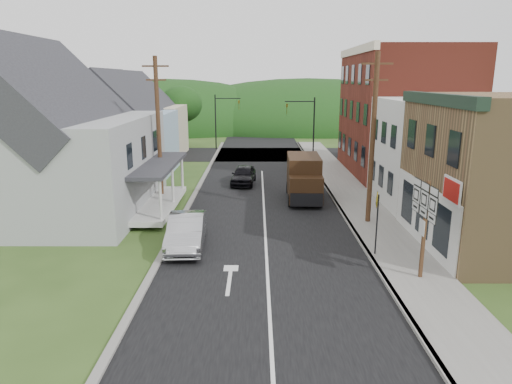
{
  "coord_description": "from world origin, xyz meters",
  "views": [
    {
      "loc": [
        -0.42,
        -20.18,
        7.65
      ],
      "look_at": [
        -0.47,
        1.77,
        2.2
      ],
      "focal_mm": 32.0,
      "sensor_mm": 36.0,
      "label": 1
    }
  ],
  "objects_px": {
    "dark_sedan": "(244,175)",
    "warning_sign": "(377,214)",
    "delivery_van": "(304,178)",
    "route_sign_cluster": "(424,216)",
    "silver_sedan": "(186,232)"
  },
  "relations": [
    {
      "from": "route_sign_cluster",
      "to": "silver_sedan",
      "type": "bearing_deg",
      "value": 157.1
    },
    {
      "from": "dark_sedan",
      "to": "silver_sedan",
      "type": "bearing_deg",
      "value": -94.45
    },
    {
      "from": "dark_sedan",
      "to": "delivery_van",
      "type": "bearing_deg",
      "value": -42.97
    },
    {
      "from": "silver_sedan",
      "to": "delivery_van",
      "type": "relative_size",
      "value": 0.9
    },
    {
      "from": "warning_sign",
      "to": "dark_sedan",
      "type": "bearing_deg",
      "value": 133.42
    },
    {
      "from": "dark_sedan",
      "to": "delivery_van",
      "type": "height_order",
      "value": "delivery_van"
    },
    {
      "from": "delivery_van",
      "to": "dark_sedan",
      "type": "bearing_deg",
      "value": 133.46
    },
    {
      "from": "delivery_van",
      "to": "warning_sign",
      "type": "bearing_deg",
      "value": -75.83
    },
    {
      "from": "delivery_van",
      "to": "warning_sign",
      "type": "relative_size",
      "value": 1.79
    },
    {
      "from": "dark_sedan",
      "to": "warning_sign",
      "type": "xyz_separation_m",
      "value": [
        6.2,
        -14.38,
        1.29
      ]
    },
    {
      "from": "dark_sedan",
      "to": "delivery_van",
      "type": "relative_size",
      "value": 0.79
    },
    {
      "from": "warning_sign",
      "to": "route_sign_cluster",
      "type": "bearing_deg",
      "value": -44.99
    },
    {
      "from": "warning_sign",
      "to": "silver_sedan",
      "type": "bearing_deg",
      "value": -167.74
    },
    {
      "from": "delivery_van",
      "to": "route_sign_cluster",
      "type": "xyz_separation_m",
      "value": [
        3.29,
        -12.28,
        1.2
      ]
    },
    {
      "from": "route_sign_cluster",
      "to": "delivery_van",
      "type": "bearing_deg",
      "value": 102.63
    }
  ]
}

